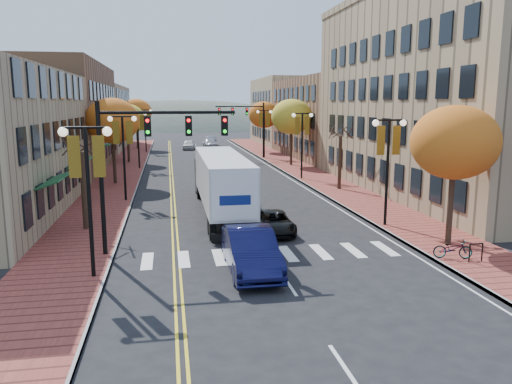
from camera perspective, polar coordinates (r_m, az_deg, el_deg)
name	(u,v)px	position (r m, az deg, el deg)	size (l,w,h in m)	color
ground	(278,269)	(21.36, 2.55, -8.76)	(200.00, 200.00, 0.00)	black
sidewalk_left	(124,171)	(52.86, -14.88, 2.35)	(4.00, 85.00, 0.15)	brown
sidewalk_right	(294,167)	(54.35, 4.40, 2.87)	(4.00, 85.00, 0.15)	brown
building_left_mid	(45,117)	(57.14, -22.93, 7.92)	(12.00, 24.00, 11.00)	brown
building_left_far	(84,117)	(81.72, -19.03, 8.06)	(12.00, 26.00, 9.50)	#9E8966
building_right_near	(468,95)	(42.45, 23.08, 10.13)	(15.00, 28.00, 15.00)	#997F5B
building_right_mid	(348,118)	(65.87, 10.49, 8.29)	(15.00, 24.00, 10.00)	brown
building_right_far	(303,111)	(86.82, 5.39, 9.15)	(15.00, 20.00, 11.00)	#9E8966
tree_left_a	(84,191)	(28.48, -19.09, 0.15)	(0.28, 0.28, 4.20)	#382619
tree_left_b	(112,121)	(43.98, -16.11, 7.82)	(4.48, 4.48, 7.21)	#382619
tree_left_c	(127,119)	(59.92, -14.51, 8.03)	(4.16, 4.16, 6.69)	#382619
tree_left_d	(136,112)	(77.87, -13.52, 8.88)	(4.61, 4.61, 7.42)	#382619
tree_right_a	(455,143)	(25.61, 21.77, 5.25)	(4.16, 4.16, 6.69)	#382619
tree_right_b	(340,163)	(40.31, 9.55, 3.34)	(0.28, 0.28, 4.20)	#382619
tree_right_c	(292,117)	(55.39, 4.09, 8.58)	(4.48, 4.48, 7.21)	#382619
tree_right_d	(264,115)	(71.02, 0.92, 8.81)	(4.35, 4.35, 7.00)	#382619
lamp_left_a	(88,173)	(20.13, -18.69, 2.12)	(1.96, 0.36, 6.05)	black
lamp_left_b	(123,141)	(35.95, -14.94, 5.61)	(1.96, 0.36, 6.05)	black
lamp_left_c	(138,129)	(53.87, -13.35, 7.07)	(1.96, 0.36, 6.05)	black
lamp_left_d	(145,122)	(71.83, -12.55, 7.80)	(1.96, 0.36, 6.05)	black
lamp_right_a	(388,151)	(28.47, 14.87, 4.52)	(1.96, 0.36, 6.05)	black
lamp_right_b	(302,133)	(45.40, 5.30, 6.78)	(1.96, 0.36, 6.05)	black
lamp_right_c	(264,124)	(62.92, 0.95, 7.74)	(1.96, 0.36, 6.05)	black
traffic_mast_near	(144,148)	(22.83, -12.63, 4.89)	(6.10, 0.35, 7.00)	black
traffic_mast_far	(248,119)	(62.54, -0.88, 8.30)	(6.10, 0.34, 7.00)	black
semi_truck	(220,179)	(31.41, -4.16, 1.54)	(2.54, 15.29, 3.82)	black
navy_sedan	(251,250)	(20.77, -0.60, -6.70)	(1.90, 5.44, 1.79)	#0D0F37
black_suv	(274,222)	(26.90, 2.02, -3.48)	(1.94, 4.20, 1.17)	black
car_far_white	(189,145)	(76.43, -7.68, 5.39)	(1.71, 4.24, 1.45)	silver
car_far_silver	(210,143)	(78.97, -5.26, 5.58)	(1.99, 4.89, 1.42)	#9A9AA1
car_far_oncoming	(210,140)	(84.46, -5.26, 5.89)	(1.57, 4.51, 1.49)	#9E9FA5
bicycle	(453,249)	(23.76, 21.56, -6.03)	(0.58, 1.67, 0.88)	gray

